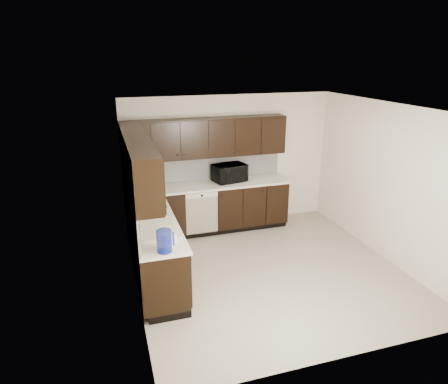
# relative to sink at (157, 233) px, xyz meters

# --- Properties ---
(floor) EXTENTS (4.00, 4.00, 0.00)m
(floor) POSITION_rel_sink_xyz_m (1.68, 0.01, -0.88)
(floor) COLOR #A19685
(floor) RESTS_ON ground
(ceiling) EXTENTS (4.00, 4.00, 0.00)m
(ceiling) POSITION_rel_sink_xyz_m (1.68, 0.01, 1.62)
(ceiling) COLOR white
(ceiling) RESTS_ON wall_back
(wall_back) EXTENTS (4.00, 0.02, 2.50)m
(wall_back) POSITION_rel_sink_xyz_m (1.68, 2.01, 0.37)
(wall_back) COLOR beige
(wall_back) RESTS_ON floor
(wall_left) EXTENTS (0.02, 4.00, 2.50)m
(wall_left) POSITION_rel_sink_xyz_m (-0.32, 0.01, 0.37)
(wall_left) COLOR beige
(wall_left) RESTS_ON floor
(wall_right) EXTENTS (0.02, 4.00, 2.50)m
(wall_right) POSITION_rel_sink_xyz_m (3.68, 0.01, 0.37)
(wall_right) COLOR beige
(wall_right) RESTS_ON floor
(wall_front) EXTENTS (4.00, 0.02, 2.50)m
(wall_front) POSITION_rel_sink_xyz_m (1.68, -1.99, 0.37)
(wall_front) COLOR beige
(wall_front) RESTS_ON floor
(lower_cabinets) EXTENTS (3.00, 2.80, 0.90)m
(lower_cabinets) POSITION_rel_sink_xyz_m (0.67, 1.12, -0.47)
(lower_cabinets) COLOR black
(lower_cabinets) RESTS_ON floor
(countertop) EXTENTS (3.03, 2.83, 0.04)m
(countertop) POSITION_rel_sink_xyz_m (0.67, 1.12, 0.04)
(countertop) COLOR beige
(countertop) RESTS_ON lower_cabinets
(backsplash) EXTENTS (3.00, 2.80, 0.48)m
(backsplash) POSITION_rel_sink_xyz_m (0.46, 1.33, 0.30)
(backsplash) COLOR silver
(backsplash) RESTS_ON countertop
(upper_cabinets) EXTENTS (3.00, 2.80, 0.70)m
(upper_cabinets) POSITION_rel_sink_xyz_m (0.58, 1.22, 0.89)
(upper_cabinets) COLOR black
(upper_cabinets) RESTS_ON wall_back
(dishwasher) EXTENTS (0.58, 0.04, 0.78)m
(dishwasher) POSITION_rel_sink_xyz_m (0.98, 1.42, -0.33)
(dishwasher) COLOR beige
(dishwasher) RESTS_ON lower_cabinets
(sink) EXTENTS (0.54, 0.82, 0.42)m
(sink) POSITION_rel_sink_xyz_m (0.00, 0.00, 0.00)
(sink) COLOR beige
(sink) RESTS_ON countertop
(microwave) EXTENTS (0.66, 0.52, 0.32)m
(microwave) POSITION_rel_sink_xyz_m (1.60, 1.75, 0.22)
(microwave) COLOR black
(microwave) RESTS_ON countertop
(soap_bottle_a) EXTENTS (0.10, 0.10, 0.18)m
(soap_bottle_a) POSITION_rel_sink_xyz_m (0.13, -0.47, 0.15)
(soap_bottle_a) COLOR gray
(soap_bottle_a) RESTS_ON countertop
(soap_bottle_b) EXTENTS (0.11, 0.11, 0.26)m
(soap_bottle_b) POSITION_rel_sink_xyz_m (-0.09, 1.03, 0.19)
(soap_bottle_b) COLOR gray
(soap_bottle_b) RESTS_ON countertop
(toaster_oven) EXTENTS (0.37, 0.29, 0.21)m
(toaster_oven) POSITION_rel_sink_xyz_m (-0.07, 1.72, 0.17)
(toaster_oven) COLOR silver
(toaster_oven) RESTS_ON countertop
(storage_bin) EXTENTS (0.56, 0.45, 0.20)m
(storage_bin) POSITION_rel_sink_xyz_m (0.01, 1.36, 0.16)
(storage_bin) COLOR silver
(storage_bin) RESTS_ON countertop
(blue_pitcher) EXTENTS (0.19, 0.19, 0.28)m
(blue_pitcher) POSITION_rel_sink_xyz_m (-0.01, -0.69, 0.20)
(blue_pitcher) COLOR navy
(blue_pitcher) RESTS_ON countertop
(teal_tumbler) EXTENTS (0.11, 0.11, 0.22)m
(teal_tumbler) POSITION_rel_sink_xyz_m (0.16, 0.86, 0.17)
(teal_tumbler) COLOR #0E9C95
(teal_tumbler) RESTS_ON countertop
(paper_towel_roll) EXTENTS (0.17, 0.17, 0.34)m
(paper_towel_roll) POSITION_rel_sink_xyz_m (0.10, 1.36, 0.23)
(paper_towel_roll) COLOR silver
(paper_towel_roll) RESTS_ON countertop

